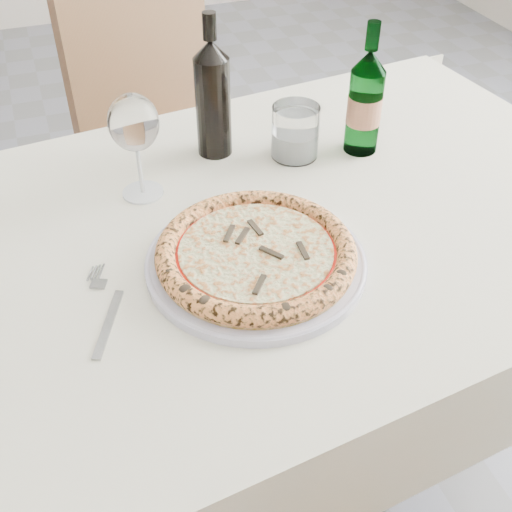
# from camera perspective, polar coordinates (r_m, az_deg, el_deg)

# --- Properties ---
(floor) EXTENTS (5.00, 6.00, 0.02)m
(floor) POSITION_cam_1_polar(r_m,az_deg,el_deg) (1.71, -7.44, -15.20)
(floor) COLOR #5A5A5F
(floor) RESTS_ON ground
(dining_table) EXTENTS (1.52, 1.01, 0.76)m
(dining_table) POSITION_cam_1_polar(r_m,az_deg,el_deg) (1.10, -1.75, -1.22)
(dining_table) COLOR brown
(dining_table) RESTS_ON floor
(chair_far) EXTENTS (0.55, 0.55, 0.93)m
(chair_far) POSITION_cam_1_polar(r_m,az_deg,el_deg) (1.80, -7.93, 11.20)
(chair_far) COLOR brown
(chair_far) RESTS_ON floor
(plate) EXTENTS (0.33, 0.33, 0.02)m
(plate) POSITION_cam_1_polar(r_m,az_deg,el_deg) (0.96, 0.00, -0.51)
(plate) COLOR silver
(plate) RESTS_ON dining_table
(pizza) EXTENTS (0.30, 0.30, 0.03)m
(pizza) POSITION_cam_1_polar(r_m,az_deg,el_deg) (0.95, -0.00, 0.29)
(pizza) COLOR tan
(pizza) RESTS_ON plate
(fork) EXTENTS (0.06, 0.18, 0.00)m
(fork) POSITION_cam_1_polar(r_m,az_deg,el_deg) (0.92, -13.27, -4.70)
(fork) COLOR gray
(fork) RESTS_ON dining_table
(wine_glass) EXTENTS (0.08, 0.08, 0.19)m
(wine_glass) POSITION_cam_1_polar(r_m,az_deg,el_deg) (1.07, -10.81, 11.38)
(wine_glass) COLOR silver
(wine_glass) RESTS_ON dining_table
(tumbler) EXTENTS (0.09, 0.09, 0.10)m
(tumbler) POSITION_cam_1_polar(r_m,az_deg,el_deg) (1.21, 3.49, 10.68)
(tumbler) COLOR white
(tumbler) RESTS_ON dining_table
(beer_bottle) EXTENTS (0.06, 0.06, 0.24)m
(beer_bottle) POSITION_cam_1_polar(r_m,az_deg,el_deg) (1.21, 9.67, 13.35)
(beer_bottle) COLOR #2A713B
(beer_bottle) RESTS_ON dining_table
(wine_bottle) EXTENTS (0.06, 0.06, 0.26)m
(wine_bottle) POSITION_cam_1_polar(r_m,az_deg,el_deg) (1.19, -3.87, 13.93)
(wine_bottle) COLOR black
(wine_bottle) RESTS_ON dining_table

